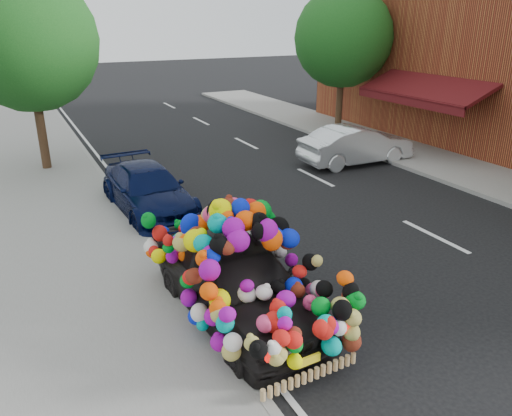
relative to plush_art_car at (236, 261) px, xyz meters
The scene contains 10 objects.
ground 2.26m from the plush_art_car, 26.66° to the left, with size 100.00×100.00×0.00m, color black.
sidewalk 2.83m from the plush_art_car, 160.13° to the left, with size 4.00×60.00×0.12m, color gray.
kerb 1.43m from the plush_art_car, 121.33° to the left, with size 0.15×60.00×0.13m, color gray.
footpath_far 10.78m from the plush_art_car, 21.32° to the left, with size 3.00×40.00×0.12m, color gray.
lane_markings 5.57m from the plush_art_car, ahead, with size 6.00×50.00×0.01m, color silver, non-canonical shape.
tree_near_sidewalk 11.01m from the plush_art_car, 100.88° to the left, with size 4.20×4.20×6.13m.
tree_far_b 14.94m from the plush_art_car, 48.05° to the left, with size 4.00×4.00×5.90m.
plush_art_car is the anchor object (origin of this frame).
navy_sedan 5.42m from the plush_art_car, 90.00° to the left, with size 1.63×4.00×1.16m, color #040D32.
silver_hatchback 10.00m from the plush_art_car, 41.53° to the left, with size 1.37×3.92×1.29m, color silver.
Camera 1 is at (-4.74, -7.46, 4.71)m, focal length 35.00 mm.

